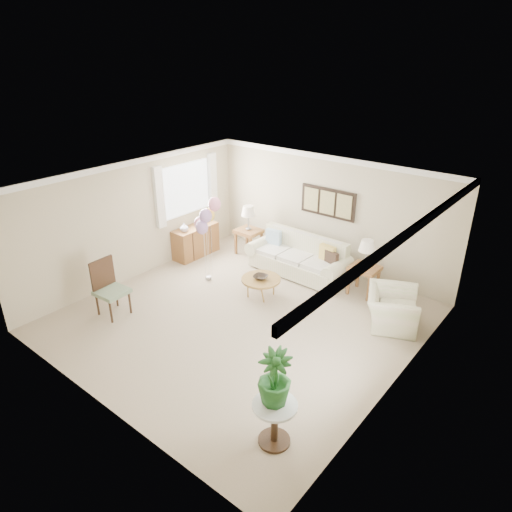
{
  "coord_description": "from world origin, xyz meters",
  "views": [
    {
      "loc": [
        4.85,
        -5.56,
        4.7
      ],
      "look_at": [
        -0.13,
        0.6,
        1.05
      ],
      "focal_mm": 32.0,
      "sensor_mm": 36.0,
      "label": 1
    }
  ],
  "objects_px": {
    "sofa": "(299,259)",
    "armchair": "(392,308)",
    "balloon_cluster": "(206,218)",
    "coffee_table": "(261,280)",
    "accent_chair": "(109,287)"
  },
  "relations": [
    {
      "from": "accent_chair",
      "to": "balloon_cluster",
      "type": "xyz_separation_m",
      "value": [
        0.5,
        2.16,
        0.89
      ]
    },
    {
      "from": "balloon_cluster",
      "to": "sofa",
      "type": "bearing_deg",
      "value": 49.13
    },
    {
      "from": "coffee_table",
      "to": "accent_chair",
      "type": "bearing_deg",
      "value": -128.45
    },
    {
      "from": "coffee_table",
      "to": "balloon_cluster",
      "type": "xyz_separation_m",
      "value": [
        -1.34,
        -0.16,
        1.08
      ]
    },
    {
      "from": "coffee_table",
      "to": "armchair",
      "type": "distance_m",
      "value": 2.61
    },
    {
      "from": "coffee_table",
      "to": "balloon_cluster",
      "type": "bearing_deg",
      "value": -173.18
    },
    {
      "from": "balloon_cluster",
      "to": "armchair",
      "type": "bearing_deg",
      "value": 12.44
    },
    {
      "from": "sofa",
      "to": "accent_chair",
      "type": "relative_size",
      "value": 2.18
    },
    {
      "from": "sofa",
      "to": "armchair",
      "type": "xyz_separation_m",
      "value": [
        2.52,
        -0.69,
        -0.01
      ]
    },
    {
      "from": "sofa",
      "to": "coffee_table",
      "type": "height_order",
      "value": "sofa"
    },
    {
      "from": "coffee_table",
      "to": "accent_chair",
      "type": "relative_size",
      "value": 0.73
    },
    {
      "from": "sofa",
      "to": "balloon_cluster",
      "type": "height_order",
      "value": "balloon_cluster"
    },
    {
      "from": "sofa",
      "to": "armchair",
      "type": "distance_m",
      "value": 2.61
    },
    {
      "from": "armchair",
      "to": "balloon_cluster",
      "type": "height_order",
      "value": "balloon_cluster"
    },
    {
      "from": "armchair",
      "to": "sofa",
      "type": "bearing_deg",
      "value": 50.86
    }
  ]
}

